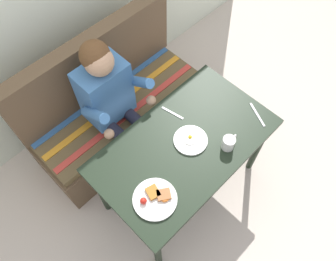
{
  "coord_description": "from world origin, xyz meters",
  "views": [
    {
      "loc": [
        -0.79,
        -0.64,
        2.6
      ],
      "look_at": [
        0.0,
        0.15,
        0.72
      ],
      "focal_mm": 35.5,
      "sensor_mm": 36.0,
      "label": 1
    }
  ],
  "objects_px": {
    "table": "(184,150)",
    "plate_eggs": "(191,140)",
    "coffee_mug": "(229,143)",
    "couch": "(115,110)",
    "fork": "(172,113)",
    "knife": "(257,115)",
    "plate_breakfast": "(155,198)",
    "person": "(112,100)"
  },
  "relations": [
    {
      "from": "coffee_mug",
      "to": "plate_eggs",
      "type": "bearing_deg",
      "value": 124.67
    },
    {
      "from": "couch",
      "to": "coffee_mug",
      "type": "relative_size",
      "value": 12.2
    },
    {
      "from": "couch",
      "to": "plate_eggs",
      "type": "bearing_deg",
      "value": -86.79
    },
    {
      "from": "table",
      "to": "plate_eggs",
      "type": "height_order",
      "value": "plate_eggs"
    },
    {
      "from": "couch",
      "to": "coffee_mug",
      "type": "bearing_deg",
      "value": -79.55
    },
    {
      "from": "table",
      "to": "couch",
      "type": "xyz_separation_m",
      "value": [
        0.0,
        0.76,
        -0.32
      ]
    },
    {
      "from": "person",
      "to": "fork",
      "type": "distance_m",
      "value": 0.43
    },
    {
      "from": "table",
      "to": "fork",
      "type": "height_order",
      "value": "fork"
    },
    {
      "from": "table",
      "to": "fork",
      "type": "distance_m",
      "value": 0.26
    },
    {
      "from": "plate_eggs",
      "to": "coffee_mug",
      "type": "height_order",
      "value": "coffee_mug"
    },
    {
      "from": "table",
      "to": "coffee_mug",
      "type": "relative_size",
      "value": 10.17
    },
    {
      "from": "couch",
      "to": "table",
      "type": "bearing_deg",
      "value": -90.0
    },
    {
      "from": "knife",
      "to": "couch",
      "type": "bearing_deg",
      "value": 143.19
    },
    {
      "from": "person",
      "to": "coffee_mug",
      "type": "height_order",
      "value": "person"
    },
    {
      "from": "person",
      "to": "plate_breakfast",
      "type": "height_order",
      "value": "person"
    },
    {
      "from": "couch",
      "to": "fork",
      "type": "bearing_deg",
      "value": -78.12
    },
    {
      "from": "plate_breakfast",
      "to": "coffee_mug",
      "type": "height_order",
      "value": "coffee_mug"
    },
    {
      "from": "plate_breakfast",
      "to": "person",
      "type": "bearing_deg",
      "value": 68.55
    },
    {
      "from": "coffee_mug",
      "to": "knife",
      "type": "xyz_separation_m",
      "value": [
        0.33,
        0.01,
        -0.05
      ]
    },
    {
      "from": "couch",
      "to": "person",
      "type": "bearing_deg",
      "value": -120.72
    },
    {
      "from": "table",
      "to": "fork",
      "type": "relative_size",
      "value": 7.06
    },
    {
      "from": "table",
      "to": "plate_eggs",
      "type": "relative_size",
      "value": 5.44
    },
    {
      "from": "table",
      "to": "plate_breakfast",
      "type": "distance_m",
      "value": 0.42
    },
    {
      "from": "person",
      "to": "plate_eggs",
      "type": "bearing_deg",
      "value": -76.22
    },
    {
      "from": "fork",
      "to": "coffee_mug",
      "type": "bearing_deg",
      "value": -92.83
    },
    {
      "from": "table",
      "to": "couch",
      "type": "bearing_deg",
      "value": 90.0
    },
    {
      "from": "plate_eggs",
      "to": "fork",
      "type": "distance_m",
      "value": 0.24
    },
    {
      "from": "couch",
      "to": "fork",
      "type": "xyz_separation_m",
      "value": [
        0.11,
        -0.54,
        0.4
      ]
    },
    {
      "from": "person",
      "to": "knife",
      "type": "xyz_separation_m",
      "value": [
        0.61,
        -0.79,
        -0.01
      ]
    },
    {
      "from": "couch",
      "to": "coffee_mug",
      "type": "height_order",
      "value": "couch"
    },
    {
      "from": "plate_eggs",
      "to": "fork",
      "type": "relative_size",
      "value": 1.3
    },
    {
      "from": "plate_breakfast",
      "to": "plate_eggs",
      "type": "distance_m",
      "value": 0.45
    },
    {
      "from": "knife",
      "to": "table",
      "type": "bearing_deg",
      "value": -175.75
    },
    {
      "from": "table",
      "to": "plate_eggs",
      "type": "distance_m",
      "value": 0.1
    },
    {
      "from": "fork",
      "to": "knife",
      "type": "bearing_deg",
      "value": -57.96
    },
    {
      "from": "couch",
      "to": "fork",
      "type": "relative_size",
      "value": 8.47
    },
    {
      "from": "couch",
      "to": "person",
      "type": "distance_m",
      "value": 0.46
    },
    {
      "from": "plate_breakfast",
      "to": "fork",
      "type": "bearing_deg",
      "value": 35.09
    },
    {
      "from": "plate_breakfast",
      "to": "knife",
      "type": "relative_size",
      "value": 1.31
    },
    {
      "from": "plate_eggs",
      "to": "plate_breakfast",
      "type": "bearing_deg",
      "value": -164.38
    },
    {
      "from": "couch",
      "to": "knife",
      "type": "relative_size",
      "value": 7.2
    },
    {
      "from": "couch",
      "to": "plate_eggs",
      "type": "distance_m",
      "value": 0.88
    }
  ]
}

